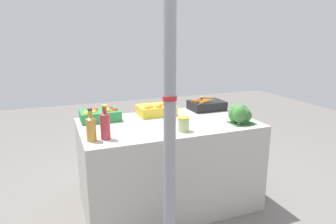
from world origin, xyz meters
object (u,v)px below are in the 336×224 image
object	(u,v)px
juice_bottle_amber	(91,128)
pickle_jar	(183,124)
apple_crate	(100,114)
orange_crate	(156,110)
carrot_crate	(207,105)
juice_bottle_ruby	(105,125)
broccoli_pile	(241,114)
support_pole	(170,115)

from	to	relation	value
juice_bottle_amber	pickle_jar	distance (m)	0.78
apple_crate	orange_crate	xyz separation A→B (m)	(0.58, -0.01, -0.00)
carrot_crate	juice_bottle_amber	bearing A→B (deg)	-156.62
juice_bottle_ruby	carrot_crate	bearing A→B (deg)	25.23
orange_crate	broccoli_pile	size ratio (longest dim) A/B	1.64
juice_bottle_amber	apple_crate	bearing A→B (deg)	74.79
orange_crate	juice_bottle_ruby	distance (m)	0.84
support_pole	orange_crate	world-z (taller)	support_pole
juice_bottle_ruby	apple_crate	bearing A→B (deg)	85.49
apple_crate	broccoli_pile	bearing A→B (deg)	-26.22
support_pole	pickle_jar	size ratio (longest dim) A/B	18.25
carrot_crate	juice_bottle_ruby	size ratio (longest dim) A/B	1.33
support_pole	pickle_jar	world-z (taller)	support_pole
orange_crate	carrot_crate	size ratio (longest dim) A/B	1.00
carrot_crate	juice_bottle_ruby	bearing A→B (deg)	-154.77
broccoli_pile	juice_bottle_amber	xyz separation A→B (m)	(-1.36, 0.02, 0.02)
pickle_jar	juice_bottle_amber	bearing A→B (deg)	177.50
juice_bottle_ruby	pickle_jar	distance (m)	0.67
apple_crate	orange_crate	distance (m)	0.58
support_pole	broccoli_pile	distance (m)	1.04
orange_crate	juice_bottle_ruby	bearing A→B (deg)	-137.74
broccoli_pile	orange_crate	bearing A→B (deg)	137.06
orange_crate	juice_bottle_ruby	size ratio (longest dim) A/B	1.33
broccoli_pile	juice_bottle_amber	size ratio (longest dim) A/B	0.87
orange_crate	carrot_crate	distance (m)	0.60
apple_crate	pickle_jar	xyz separation A→B (m)	(0.62, -0.60, 0.00)
apple_crate	juice_bottle_amber	size ratio (longest dim) A/B	1.43
carrot_crate	support_pole	bearing A→B (deg)	-129.02
juice_bottle_amber	broccoli_pile	bearing A→B (deg)	-1.04
apple_crate	pickle_jar	bearing A→B (deg)	-44.31
carrot_crate	broccoli_pile	bearing A→B (deg)	-86.99
carrot_crate	juice_bottle_amber	world-z (taller)	juice_bottle_amber
orange_crate	juice_bottle_ruby	xyz separation A→B (m)	(-0.62, -0.56, 0.06)
apple_crate	juice_bottle_amber	world-z (taller)	juice_bottle_amber
apple_crate	orange_crate	size ratio (longest dim) A/B	1.00
support_pole	carrot_crate	world-z (taller)	support_pole
broccoli_pile	carrot_crate	bearing A→B (deg)	93.01
apple_crate	broccoli_pile	world-z (taller)	broccoli_pile
support_pole	juice_bottle_ruby	xyz separation A→B (m)	(-0.35, 0.50, -0.17)
support_pole	orange_crate	xyz separation A→B (m)	(0.27, 1.06, -0.23)
juice_bottle_ruby	juice_bottle_amber	bearing A→B (deg)	180.00
apple_crate	juice_bottle_amber	distance (m)	0.59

